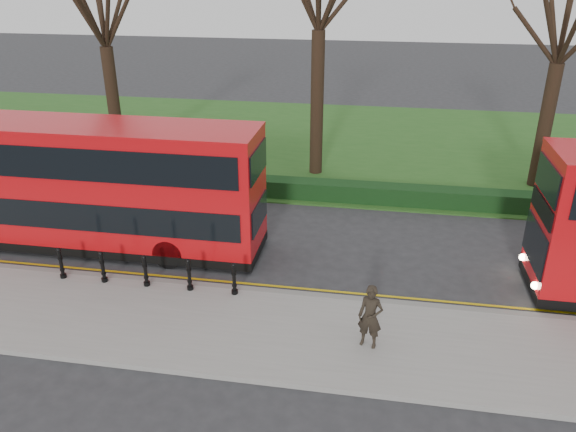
# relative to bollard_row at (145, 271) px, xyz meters

# --- Properties ---
(ground) EXTENTS (120.00, 120.00, 0.00)m
(ground) POSITION_rel_bollard_row_xyz_m (1.85, 1.35, -0.65)
(ground) COLOR #28282B
(ground) RESTS_ON ground
(pavement) EXTENTS (60.00, 4.00, 0.15)m
(pavement) POSITION_rel_bollard_row_xyz_m (1.85, -1.65, -0.57)
(pavement) COLOR gray
(pavement) RESTS_ON ground
(kerb) EXTENTS (60.00, 0.25, 0.16)m
(kerb) POSITION_rel_bollard_row_xyz_m (1.85, 0.35, -0.57)
(kerb) COLOR slate
(kerb) RESTS_ON ground
(grass_verge) EXTENTS (60.00, 18.00, 0.06)m
(grass_verge) POSITION_rel_bollard_row_xyz_m (1.85, 16.35, -0.62)
(grass_verge) COLOR #25531B
(grass_verge) RESTS_ON ground
(hedge) EXTENTS (60.00, 0.90, 0.80)m
(hedge) POSITION_rel_bollard_row_xyz_m (1.85, 8.15, -0.25)
(hedge) COLOR black
(hedge) RESTS_ON ground
(yellow_line_outer) EXTENTS (60.00, 0.10, 0.01)m
(yellow_line_outer) POSITION_rel_bollard_row_xyz_m (1.85, 0.65, -0.64)
(yellow_line_outer) COLOR yellow
(yellow_line_outer) RESTS_ON ground
(yellow_line_inner) EXTENTS (60.00, 0.10, 0.01)m
(yellow_line_inner) POSITION_rel_bollard_row_xyz_m (1.85, 0.85, -0.64)
(yellow_line_inner) COLOR yellow
(yellow_line_inner) RESTS_ON ground
(tree_left) EXTENTS (6.61, 6.61, 10.32)m
(tree_left) POSITION_rel_bollard_row_xyz_m (-6.15, 11.35, 6.85)
(tree_left) COLOR black
(tree_left) RESTS_ON ground
(tree_right) EXTENTS (6.36, 6.36, 9.94)m
(tree_right) POSITION_rel_bollard_row_xyz_m (13.85, 11.35, 6.57)
(tree_right) COLOR black
(tree_right) RESTS_ON ground
(bollard_row) EXTENTS (5.76, 0.15, 1.00)m
(bollard_row) POSITION_rel_bollard_row_xyz_m (0.00, 0.00, 0.00)
(bollard_row) COLOR black
(bollard_row) RESTS_ON pavement
(bus_lead) EXTENTS (11.22, 2.58, 4.46)m
(bus_lead) POSITION_rel_bollard_row_xyz_m (-2.57, 2.57, 1.60)
(bus_lead) COLOR red
(bus_lead) RESTS_ON ground
(pedestrian) EXTENTS (0.72, 0.56, 1.76)m
(pedestrian) POSITION_rel_bollard_row_xyz_m (6.90, -1.84, 0.38)
(pedestrian) COLOR black
(pedestrian) RESTS_ON pavement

